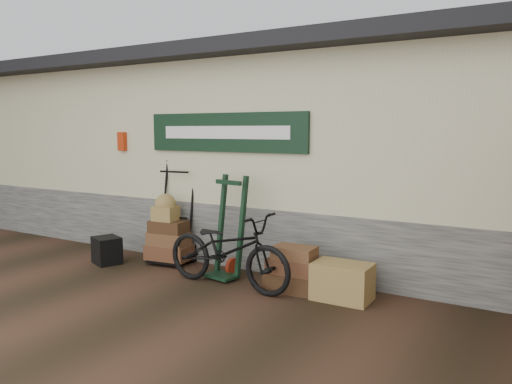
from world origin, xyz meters
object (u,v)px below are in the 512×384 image
(suitcase_stack, at_px, (292,268))
(black_trunk, at_px, (107,250))
(wicker_hamper, at_px, (342,281))
(bicycle, at_px, (228,245))
(green_barrow, at_px, (229,227))
(porter_trolley, at_px, (175,210))

(suitcase_stack, distance_m, black_trunk, 2.96)
(suitcase_stack, height_order, wicker_hamper, suitcase_stack)
(wicker_hamper, bearing_deg, suitcase_stack, 179.62)
(bicycle, bearing_deg, suitcase_stack, -65.52)
(suitcase_stack, distance_m, bicycle, 0.86)
(black_trunk, xyz_separation_m, bicycle, (2.18, -0.02, 0.34))
(wicker_hamper, height_order, black_trunk, wicker_hamper)
(wicker_hamper, xyz_separation_m, black_trunk, (-3.61, -0.27, -0.02))
(green_barrow, height_order, black_trunk, green_barrow)
(suitcase_stack, height_order, black_trunk, suitcase_stack)
(suitcase_stack, bearing_deg, bicycle, -158.72)
(wicker_hamper, height_order, bicycle, bicycle)
(wicker_hamper, xyz_separation_m, bicycle, (-1.42, -0.29, 0.32))
(green_barrow, distance_m, black_trunk, 2.04)
(green_barrow, relative_size, bicycle, 0.74)
(suitcase_stack, bearing_deg, black_trunk, -174.64)
(green_barrow, height_order, suitcase_stack, green_barrow)
(wicker_hamper, distance_m, bicycle, 1.49)
(porter_trolley, xyz_separation_m, black_trunk, (-0.79, -0.63, -0.58))
(bicycle, bearing_deg, porter_trolley, 67.99)
(porter_trolley, xyz_separation_m, wicker_hamper, (2.81, -0.36, -0.56))
(porter_trolley, xyz_separation_m, bicycle, (1.39, -0.66, -0.24))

